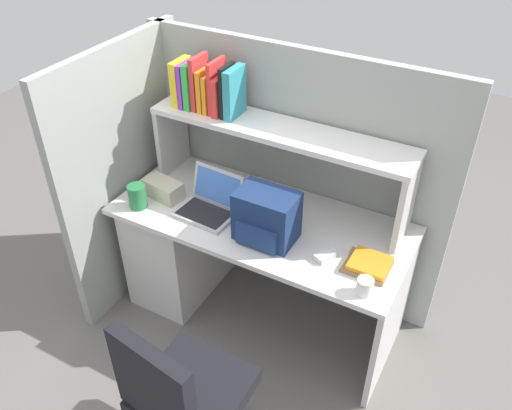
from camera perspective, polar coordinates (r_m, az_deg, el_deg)
ground_plane at (r=3.34m, az=0.42°, el=-11.35°), size 8.00×8.00×0.00m
desk at (r=3.21m, az=-5.69°, el=-3.95°), size 1.60×0.70×0.73m
cubicle_partition_rear at (r=3.09m, az=3.83°, el=3.03°), size 1.84×0.05×1.55m
cubicle_partition_left at (r=3.20m, az=-13.49°, el=3.27°), size 0.05×1.06×1.55m
overhead_hutch at (r=2.79m, az=2.48°, el=6.51°), size 1.44×0.28×0.45m
reference_books_on_shelf at (r=2.89m, az=-5.24°, el=12.42°), size 0.38×0.17×0.29m
laptop at (r=2.87m, az=-4.97°, el=0.14°), size 0.33×0.28×0.22m
backpack at (r=2.64m, az=1.08°, el=-1.31°), size 0.30×0.23×0.27m
computer_mouse at (r=2.61m, az=7.40°, el=-5.45°), size 0.10×0.12×0.03m
paper_cup at (r=2.45m, az=11.57°, el=-8.55°), size 0.08×0.08×0.08m
tissue_box at (r=3.02m, az=-9.88°, el=1.70°), size 0.23×0.15×0.10m
snack_canister at (r=2.96m, az=-12.61°, el=0.91°), size 0.10×0.10×0.14m
desk_book_stack at (r=2.59m, az=11.93°, el=-6.27°), size 0.21×0.18×0.05m
office_chair at (r=2.49m, az=-7.52°, el=-20.72°), size 0.52×0.52×0.93m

